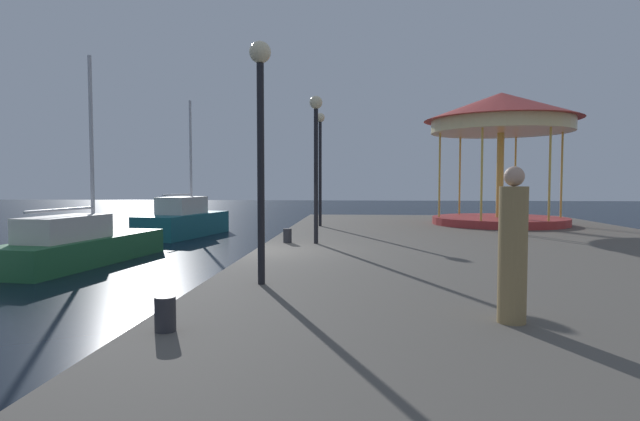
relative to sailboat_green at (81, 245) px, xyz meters
name	(u,v)px	position (x,y,z in m)	size (l,w,h in m)	color
ground_plane	(255,281)	(5.85, -2.23, -0.59)	(120.00, 120.00, 0.00)	black
quay_dock	(514,269)	(12.27, -2.23, -0.19)	(12.83, 29.07, 0.80)	#5B564F
sailboat_green	(81,245)	(0.00, 0.00, 0.00)	(2.65, 6.48, 6.46)	#236638
sailboat_teal	(183,221)	(0.29, 8.39, 0.13)	(2.98, 5.76, 6.41)	#19606B
carousel	(501,127)	(14.15, 6.34, 4.16)	(6.12, 6.12, 5.31)	#B23333
lamp_post_near_edge	(260,118)	(6.87, -6.59, 2.98)	(0.36, 0.36, 4.01)	black
lamp_post_mid_promenade	(316,142)	(7.29, -0.78, 3.02)	(0.36, 0.36, 4.08)	black
lamp_post_far_end	(320,149)	(6.95, 5.04, 3.21)	(0.36, 0.36, 4.40)	black
bollard_south	(287,236)	(6.46, -0.64, 0.41)	(0.24, 0.24, 0.40)	#2D2D33
bollard_north	(165,314)	(6.30, -9.39, 0.41)	(0.24, 0.24, 0.40)	#2D2D33
person_mid_promenade	(513,250)	(10.35, -8.71, 1.10)	(0.34, 0.34, 1.89)	#937A4C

